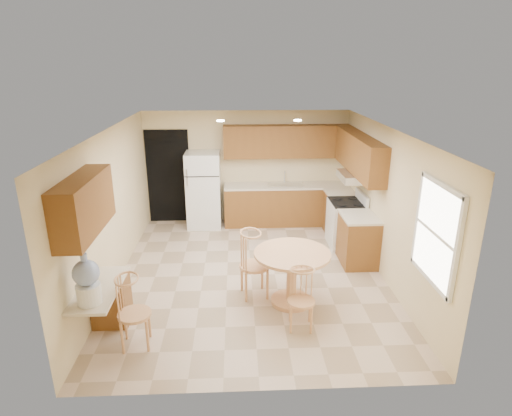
{
  "coord_description": "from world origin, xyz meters",
  "views": [
    {
      "loc": [
        -0.22,
        -6.61,
        3.52
      ],
      "look_at": [
        0.1,
        0.3,
        1.12
      ],
      "focal_mm": 30.0,
      "sensor_mm": 36.0,
      "label": 1
    }
  ],
  "objects_px": {
    "stove": "(346,223)",
    "dining_table": "(292,270)",
    "chair_table_a": "(255,261)",
    "refrigerator": "(204,190)",
    "chair_desk": "(132,309)",
    "water_crock": "(87,281)",
    "chair_table_b": "(302,297)"
  },
  "relations": [
    {
      "from": "dining_table",
      "to": "chair_desk",
      "type": "relative_size",
      "value": 1.17
    },
    {
      "from": "stove",
      "to": "dining_table",
      "type": "distance_m",
      "value": 2.49
    },
    {
      "from": "stove",
      "to": "dining_table",
      "type": "relative_size",
      "value": 0.96
    },
    {
      "from": "chair_table_a",
      "to": "stove",
      "type": "bearing_deg",
      "value": 125.2
    },
    {
      "from": "chair_desk",
      "to": "dining_table",
      "type": "bearing_deg",
      "value": 109.74
    },
    {
      "from": "refrigerator",
      "to": "dining_table",
      "type": "distance_m",
      "value": 3.66
    },
    {
      "from": "chair_table_a",
      "to": "chair_table_b",
      "type": "bearing_deg",
      "value": 23.7
    },
    {
      "from": "refrigerator",
      "to": "stove",
      "type": "distance_m",
      "value": 3.14
    },
    {
      "from": "dining_table",
      "to": "chair_table_a",
      "type": "relative_size",
      "value": 1.07
    },
    {
      "from": "stove",
      "to": "chair_table_b",
      "type": "height_order",
      "value": "stove"
    },
    {
      "from": "refrigerator",
      "to": "dining_table",
      "type": "bearing_deg",
      "value": -65.25
    },
    {
      "from": "dining_table",
      "to": "chair_table_a",
      "type": "xyz_separation_m",
      "value": [
        -0.55,
        0.15,
        0.1
      ]
    },
    {
      "from": "chair_table_b",
      "to": "water_crock",
      "type": "distance_m",
      "value": 2.71
    },
    {
      "from": "stove",
      "to": "water_crock",
      "type": "relative_size",
      "value": 1.69
    },
    {
      "from": "refrigerator",
      "to": "dining_table",
      "type": "xyz_separation_m",
      "value": [
        1.53,
        -3.31,
        -0.28
      ]
    },
    {
      "from": "stove",
      "to": "water_crock",
      "type": "height_order",
      "value": "water_crock"
    },
    {
      "from": "water_crock",
      "to": "chair_table_a",
      "type": "bearing_deg",
      "value": 32.58
    },
    {
      "from": "chair_table_a",
      "to": "chair_desk",
      "type": "bearing_deg",
      "value": -63.75
    },
    {
      "from": "dining_table",
      "to": "refrigerator",
      "type": "bearing_deg",
      "value": 114.75
    },
    {
      "from": "refrigerator",
      "to": "chair_desk",
      "type": "distance_m",
      "value": 4.39
    },
    {
      "from": "chair_desk",
      "to": "water_crock",
      "type": "relative_size",
      "value": 1.5
    },
    {
      "from": "refrigerator",
      "to": "chair_desk",
      "type": "bearing_deg",
      "value": -97.86
    },
    {
      "from": "chair_desk",
      "to": "refrigerator",
      "type": "bearing_deg",
      "value": 166.01
    },
    {
      "from": "chair_table_a",
      "to": "chair_table_b",
      "type": "height_order",
      "value": "chair_table_a"
    },
    {
      "from": "chair_table_a",
      "to": "refrigerator",
      "type": "bearing_deg",
      "value": -173.37
    },
    {
      "from": "dining_table",
      "to": "chair_table_a",
      "type": "bearing_deg",
      "value": 164.9
    },
    {
      "from": "refrigerator",
      "to": "stove",
      "type": "bearing_deg",
      "value": -22.99
    },
    {
      "from": "chair_desk",
      "to": "water_crock",
      "type": "distance_m",
      "value": 0.66
    },
    {
      "from": "water_crock",
      "to": "refrigerator",
      "type": "bearing_deg",
      "value": 76.76
    },
    {
      "from": "refrigerator",
      "to": "water_crock",
      "type": "relative_size",
      "value": 2.57
    },
    {
      "from": "stove",
      "to": "chair_desk",
      "type": "height_order",
      "value": "stove"
    },
    {
      "from": "stove",
      "to": "chair_table_b",
      "type": "bearing_deg",
      "value": -114.63
    }
  ]
}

